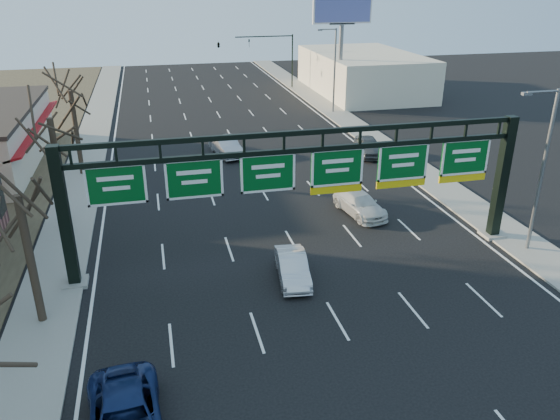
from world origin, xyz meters
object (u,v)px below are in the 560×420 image
object	(u,v)px
car_white_wagon	(360,204)
car_blue_suv	(126,420)
car_silver_sedan	(293,267)
sign_gantry	(306,178)

from	to	relation	value
car_white_wagon	car_blue_suv	bearing A→B (deg)	-141.97
car_silver_sedan	car_white_wagon	world-z (taller)	car_white_wagon
car_silver_sedan	car_white_wagon	size ratio (longest dim) A/B	0.86
car_blue_suv	car_silver_sedan	distance (m)	11.79
sign_gantry	car_white_wagon	size ratio (longest dim) A/B	5.22
sign_gantry	car_silver_sedan	xyz separation A→B (m)	(-1.20, -2.02, -3.96)
car_blue_suv	car_silver_sedan	xyz separation A→B (m)	(7.98, 8.68, -0.07)
sign_gantry	car_blue_suv	size ratio (longest dim) A/B	4.65
sign_gantry	car_blue_suv	xyz separation A→B (m)	(-9.18, -10.70, -3.89)
car_blue_suv	car_silver_sedan	bearing A→B (deg)	43.31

